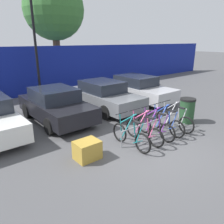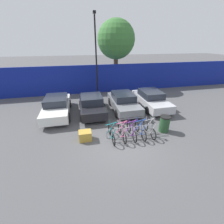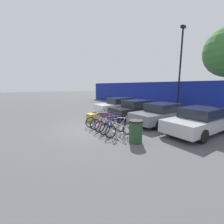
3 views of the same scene
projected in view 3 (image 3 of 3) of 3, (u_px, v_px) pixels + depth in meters
ground_plane at (94, 129)px, 8.91m from camera, size 120.00×120.00×0.00m
hoarding_wall at (186, 97)px, 13.80m from camera, size 36.00×0.16×2.95m
bike_rack at (110, 122)px, 8.63m from camera, size 2.87×0.04×0.57m
bicycle_teal at (98, 120)px, 9.52m from camera, size 0.68×1.71×1.05m
bicycle_pink at (103, 122)px, 9.02m from camera, size 0.68×1.71×1.05m
bicycle_purple at (108, 124)px, 8.54m from camera, size 0.68×1.71×1.05m
bicycle_blue at (113, 127)px, 8.09m from camera, size 0.68×1.71×1.05m
bicycle_silver at (119, 129)px, 7.62m from camera, size 0.68×1.71×1.05m
car_white at (119, 105)px, 14.44m from camera, size 1.91×4.59×1.40m
car_black at (135, 109)px, 12.12m from camera, size 1.91×4.05×1.40m
car_grey at (161, 114)px, 10.04m from camera, size 1.91×4.33×1.40m
car_silver at (200, 121)px, 8.08m from camera, size 1.91×4.54×1.40m
lamp_post at (180, 68)px, 12.97m from camera, size 0.24×0.44×7.47m
trash_bin at (136, 131)px, 6.80m from camera, size 0.63×0.63×1.03m
cargo_crate at (92, 117)px, 10.90m from camera, size 0.70×0.56×0.55m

